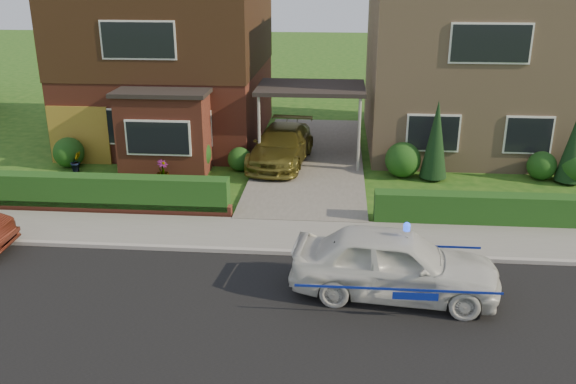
# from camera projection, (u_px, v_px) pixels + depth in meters

# --- Properties ---
(ground) EXTENTS (120.00, 120.00, 0.00)m
(ground) POSITION_uv_depth(u_px,v_px,m) (283.00, 322.00, 12.19)
(ground) COLOR #1C4B14
(ground) RESTS_ON ground
(road) EXTENTS (60.00, 6.00, 0.02)m
(road) POSITION_uv_depth(u_px,v_px,m) (283.00, 322.00, 12.19)
(road) COLOR black
(road) RESTS_ON ground
(kerb) EXTENTS (60.00, 0.16, 0.12)m
(kerb) POSITION_uv_depth(u_px,v_px,m) (294.00, 253.00, 15.02)
(kerb) COLOR #9E9993
(kerb) RESTS_ON ground
(sidewalk) EXTENTS (60.00, 2.00, 0.10)m
(sidewalk) POSITION_uv_depth(u_px,v_px,m) (297.00, 236.00, 16.01)
(sidewalk) COLOR slate
(sidewalk) RESTS_ON ground
(driveway) EXTENTS (3.80, 12.00, 0.12)m
(driveway) POSITION_uv_depth(u_px,v_px,m) (310.00, 159.00, 22.46)
(driveway) COLOR #666059
(driveway) RESTS_ON ground
(house_left) EXTENTS (7.50, 9.53, 7.25)m
(house_left) POSITION_uv_depth(u_px,v_px,m) (171.00, 45.00, 24.34)
(house_left) COLOR brown
(house_left) RESTS_ON ground
(house_right) EXTENTS (7.50, 8.06, 7.25)m
(house_right) POSITION_uv_depth(u_px,v_px,m) (465.00, 51.00, 23.57)
(house_right) COLOR tan
(house_right) RESTS_ON ground
(carport_link) EXTENTS (3.80, 3.00, 2.77)m
(carport_link) POSITION_uv_depth(u_px,v_px,m) (311.00, 89.00, 21.53)
(carport_link) COLOR black
(carport_link) RESTS_ON ground
(garage_door) EXTENTS (2.20, 0.10, 2.10)m
(garage_door) POSITION_uv_depth(u_px,v_px,m) (79.00, 135.00, 21.79)
(garage_door) COLOR olive
(garage_door) RESTS_ON ground
(dwarf_wall) EXTENTS (7.70, 0.25, 0.36)m
(dwarf_wall) POSITION_uv_depth(u_px,v_px,m) (100.00, 208.00, 17.54)
(dwarf_wall) COLOR brown
(dwarf_wall) RESTS_ON ground
(hedge_left) EXTENTS (7.50, 0.55, 0.90)m
(hedge_left) POSITION_uv_depth(u_px,v_px,m) (102.00, 212.00, 17.74)
(hedge_left) COLOR #133E14
(hedge_left) RESTS_ON ground
(hedge_right) EXTENTS (7.50, 0.55, 0.80)m
(hedge_right) POSITION_uv_depth(u_px,v_px,m) (511.00, 226.00, 16.74)
(hedge_right) COLOR #133E14
(hedge_right) RESTS_ON ground
(shrub_left_far) EXTENTS (1.08, 1.08, 1.08)m
(shrub_left_far) POSITION_uv_depth(u_px,v_px,m) (69.00, 152.00, 21.56)
(shrub_left_far) COLOR #133E14
(shrub_left_far) RESTS_ON ground
(shrub_left_mid) EXTENTS (1.32, 1.32, 1.32)m
(shrub_left_mid) POSITION_uv_depth(u_px,v_px,m) (192.00, 154.00, 20.98)
(shrub_left_mid) COLOR #133E14
(shrub_left_mid) RESTS_ON ground
(shrub_left_near) EXTENTS (0.84, 0.84, 0.84)m
(shrub_left_near) POSITION_uv_depth(u_px,v_px,m) (240.00, 159.00, 21.22)
(shrub_left_near) COLOR #133E14
(shrub_left_near) RESTS_ON ground
(shrub_right_near) EXTENTS (1.20, 1.20, 1.20)m
(shrub_right_near) POSITION_uv_depth(u_px,v_px,m) (403.00, 160.00, 20.53)
(shrub_right_near) COLOR #133E14
(shrub_right_near) RESTS_ON ground
(shrub_right_mid) EXTENTS (0.96, 0.96, 0.96)m
(shrub_right_mid) POSITION_uv_depth(u_px,v_px,m) (542.00, 166.00, 20.30)
(shrub_right_mid) COLOR #133E14
(shrub_right_mid) RESTS_ON ground
(shrub_right_far) EXTENTS (1.08, 1.08, 1.08)m
(shrub_right_far) POSITION_uv_depth(u_px,v_px,m) (576.00, 167.00, 19.92)
(shrub_right_far) COLOR #133E14
(shrub_right_far) RESTS_ON ground
(conifer_a) EXTENTS (0.90, 0.90, 2.60)m
(conifer_a) POSITION_uv_depth(u_px,v_px,m) (435.00, 142.00, 20.02)
(conifer_a) COLOR black
(conifer_a) RESTS_ON ground
(conifer_b) EXTENTS (0.90, 0.90, 2.20)m
(conifer_b) POSITION_uv_depth(u_px,v_px,m) (573.00, 151.00, 19.75)
(conifer_b) COLOR black
(conifer_b) RESTS_ON ground
(police_car) EXTENTS (4.04, 4.56, 1.66)m
(police_car) POSITION_uv_depth(u_px,v_px,m) (395.00, 264.00, 12.95)
(police_car) COLOR silver
(police_car) RESTS_ON ground
(driveway_car) EXTENTS (2.31, 4.64, 1.29)m
(driveway_car) POSITION_uv_depth(u_px,v_px,m) (281.00, 145.00, 21.58)
(driveway_car) COLOR brown
(driveway_car) RESTS_ON driveway
(potted_plant_a) EXTENTS (0.42, 0.34, 0.69)m
(potted_plant_a) POSITION_uv_depth(u_px,v_px,m) (5.00, 191.00, 18.39)
(potted_plant_a) COLOR gray
(potted_plant_a) RESTS_ON ground
(potted_plant_b) EXTENTS (0.51, 0.50, 0.72)m
(potted_plant_b) POSITION_uv_depth(u_px,v_px,m) (76.00, 162.00, 21.12)
(potted_plant_b) COLOR gray
(potted_plant_b) RESTS_ON ground
(potted_plant_c) EXTENTS (0.55, 0.55, 0.73)m
(potted_plant_c) POSITION_uv_depth(u_px,v_px,m) (163.00, 172.00, 20.09)
(potted_plant_c) COLOR gray
(potted_plant_c) RESTS_ON ground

